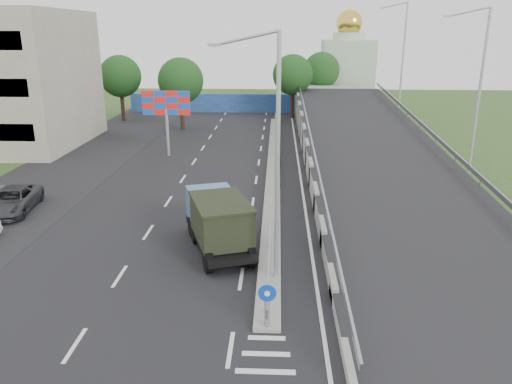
# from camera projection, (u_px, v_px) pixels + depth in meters

# --- Properties ---
(ground) EXTENTS (160.00, 160.00, 0.00)m
(ground) POSITION_uv_depth(u_px,v_px,m) (265.00, 370.00, 15.71)
(ground) COLOR #2D4C1E
(ground) RESTS_ON ground
(road_surface) EXTENTS (26.00, 90.00, 0.04)m
(road_surface) POSITION_uv_depth(u_px,v_px,m) (230.00, 184.00, 34.84)
(road_surface) COLOR black
(road_surface) RESTS_ON ground
(parking_strip) EXTENTS (8.00, 90.00, 0.05)m
(parking_strip) POSITION_uv_depth(u_px,v_px,m) (48.00, 182.00, 35.38)
(parking_strip) COLOR black
(parking_strip) RESTS_ON ground
(median) EXTENTS (1.00, 44.00, 0.20)m
(median) POSITION_uv_depth(u_px,v_px,m) (273.00, 168.00, 38.49)
(median) COLOR gray
(median) RESTS_ON ground
(overpass_ramp) EXTENTS (10.00, 50.00, 3.50)m
(overpass_ramp) POSITION_uv_depth(u_px,v_px,m) (373.00, 148.00, 37.67)
(overpass_ramp) COLOR gray
(overpass_ramp) RESTS_ON ground
(median_guardrail) EXTENTS (0.09, 44.00, 0.71)m
(median_guardrail) POSITION_uv_depth(u_px,v_px,m) (274.00, 160.00, 38.29)
(median_guardrail) COLOR gray
(median_guardrail) RESTS_ON median
(sign_bollard) EXTENTS (0.64, 0.23, 1.67)m
(sign_bollard) POSITION_uv_depth(u_px,v_px,m) (267.00, 305.00, 17.45)
(sign_bollard) COLOR black
(sign_bollard) RESTS_ON median
(lamp_post_near) EXTENTS (2.74, 0.18, 10.08)m
(lamp_post_near) POSITION_uv_depth(u_px,v_px,m) (273.00, 148.00, 19.62)
(lamp_post_near) COLOR #B2B5B7
(lamp_post_near) RESTS_ON median
(lamp_post_mid) EXTENTS (2.74, 0.18, 10.08)m
(lamp_post_mid) POSITION_uv_depth(u_px,v_px,m) (276.00, 90.00, 38.63)
(lamp_post_mid) COLOR #B2B5B7
(lamp_post_mid) RESTS_ON median
(lamp_post_far) EXTENTS (2.74, 0.18, 10.08)m
(lamp_post_far) POSITION_uv_depth(u_px,v_px,m) (277.00, 71.00, 57.64)
(lamp_post_far) COLOR #B2B5B7
(lamp_post_far) RESTS_ON median
(blue_wall) EXTENTS (30.00, 0.50, 2.40)m
(blue_wall) POSITION_uv_depth(u_px,v_px,m) (245.00, 103.00, 64.93)
(blue_wall) COLOR navy
(blue_wall) RESTS_ON ground
(church) EXTENTS (7.00, 7.00, 13.80)m
(church) POSITION_uv_depth(u_px,v_px,m) (347.00, 67.00, 70.68)
(church) COLOR #B2CCAD
(church) RESTS_ON ground
(billboard) EXTENTS (4.00, 0.24, 5.50)m
(billboard) POSITION_uv_depth(u_px,v_px,m) (166.00, 107.00, 41.41)
(billboard) COLOR #B2B5B7
(billboard) RESTS_ON ground
(tree_left_mid) EXTENTS (4.80, 4.80, 7.60)m
(tree_left_mid) POSITION_uv_depth(u_px,v_px,m) (181.00, 81.00, 52.55)
(tree_left_mid) COLOR black
(tree_left_mid) RESTS_ON ground
(tree_median_far) EXTENTS (4.80, 4.80, 7.60)m
(tree_median_far) POSITION_uv_depth(u_px,v_px,m) (293.00, 75.00, 59.65)
(tree_median_far) COLOR black
(tree_median_far) RESTS_ON ground
(tree_left_far) EXTENTS (4.80, 4.80, 7.60)m
(tree_left_far) POSITION_uv_depth(u_px,v_px,m) (120.00, 76.00, 57.63)
(tree_left_far) COLOR black
(tree_left_far) RESTS_ON ground
(tree_ramp_far) EXTENTS (4.80, 4.80, 7.60)m
(tree_ramp_far) POSITION_uv_depth(u_px,v_px,m) (321.00, 71.00, 66.14)
(tree_ramp_far) COLOR black
(tree_ramp_far) RESTS_ON ground
(dump_truck) EXTENTS (4.10, 6.58, 2.73)m
(dump_truck) POSITION_uv_depth(u_px,v_px,m) (218.00, 219.00, 24.09)
(dump_truck) COLOR black
(dump_truck) RESTS_ON ground
(parked_car_c) EXTENTS (3.00, 5.34, 1.41)m
(parked_car_c) POSITION_uv_depth(u_px,v_px,m) (12.00, 201.00, 29.26)
(parked_car_c) COLOR #313336
(parked_car_c) RESTS_ON ground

